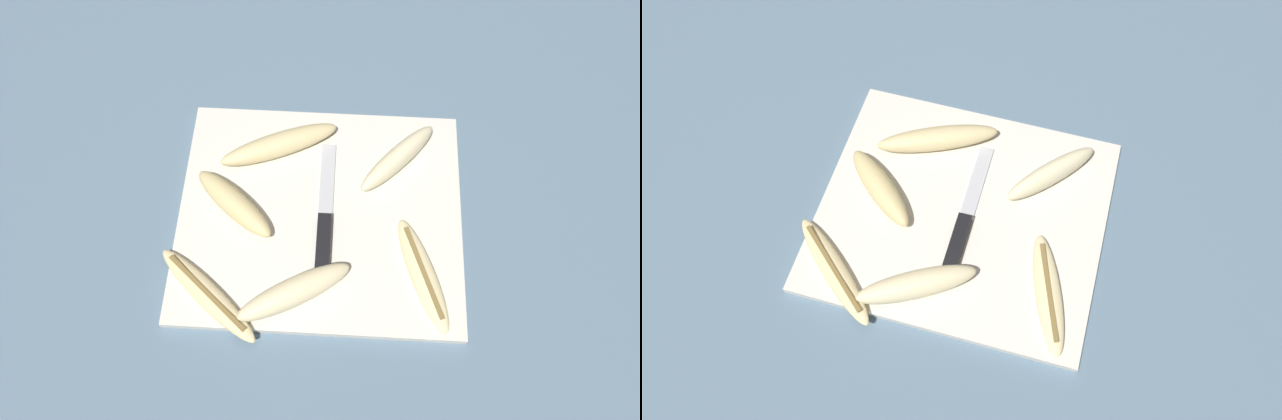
% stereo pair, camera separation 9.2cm
% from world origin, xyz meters
% --- Properties ---
extents(ground_plane, '(4.00, 4.00, 0.00)m').
position_xyz_m(ground_plane, '(0.00, 0.00, 0.00)').
color(ground_plane, slate).
extents(cutting_board, '(0.42, 0.37, 0.01)m').
position_xyz_m(cutting_board, '(0.00, 0.00, 0.01)').
color(cutting_board, silver).
rests_on(cutting_board, ground_plane).
extents(knife, '(0.02, 0.24, 0.02)m').
position_xyz_m(knife, '(0.01, -0.04, 0.02)').
color(knife, black).
rests_on(knife, cutting_board).
extents(banana_pale_long, '(0.13, 0.14, 0.04)m').
position_xyz_m(banana_pale_long, '(0.11, 0.09, 0.03)').
color(banana_pale_long, beige).
rests_on(banana_pale_long, cutting_board).
extents(banana_soft_right, '(0.09, 0.18, 0.02)m').
position_xyz_m(banana_soft_right, '(0.15, -0.09, 0.02)').
color(banana_soft_right, beige).
rests_on(banana_soft_right, cutting_board).
extents(banana_ripe_center, '(0.17, 0.15, 0.02)m').
position_xyz_m(banana_ripe_center, '(-0.15, -0.14, 0.02)').
color(banana_ripe_center, beige).
rests_on(banana_ripe_center, cutting_board).
extents(banana_cream_curved, '(0.17, 0.12, 0.04)m').
position_xyz_m(banana_cream_curved, '(-0.03, -0.13, 0.03)').
color(banana_cream_curved, beige).
rests_on(banana_cream_curved, cutting_board).
extents(banana_mellow_near, '(0.19, 0.11, 0.03)m').
position_xyz_m(banana_mellow_near, '(-0.07, 0.11, 0.03)').
color(banana_mellow_near, beige).
rests_on(banana_mellow_near, cutting_board).
extents(banana_spotted_left, '(0.14, 0.13, 0.03)m').
position_xyz_m(banana_spotted_left, '(-0.13, 0.00, 0.03)').
color(banana_spotted_left, '#DBC684').
rests_on(banana_spotted_left, cutting_board).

